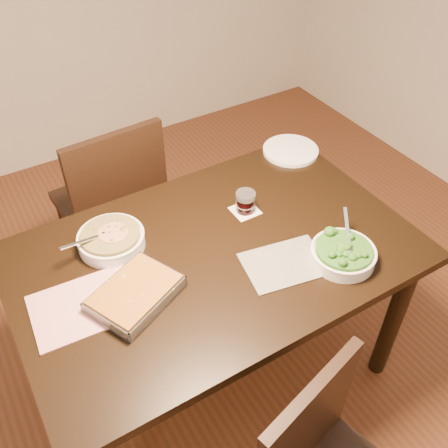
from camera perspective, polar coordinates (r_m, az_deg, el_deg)
name	(u,v)px	position (r m, az deg, el deg)	size (l,w,h in m)	color
ground	(217,367)	(2.35, -0.79, -16.06)	(4.00, 4.00, 0.00)	#4E2D16
table	(215,269)	(1.83, -0.98, -5.16)	(1.40, 0.90, 0.75)	black
magazine_a	(85,306)	(1.65, -15.60, -8.97)	(0.33, 0.24, 0.01)	#B03244
magazine_b	(285,264)	(1.73, 6.97, -4.52)	(0.28, 0.20, 0.00)	#222128
coaster	(245,211)	(1.92, 2.42, 1.54)	(0.10, 0.10, 0.00)	white
stew_bowl	(111,239)	(1.80, -12.77, -1.67)	(0.26, 0.24, 0.09)	white
broccoli_bowl	(343,254)	(1.75, 13.46, -3.31)	(0.23, 0.24, 0.09)	white
baking_dish	(135,294)	(1.62, -10.10, -7.86)	(0.33, 0.30, 0.05)	silver
wine_tumbler	(245,202)	(1.89, 2.46, 2.58)	(0.07, 0.07, 0.08)	black
dinner_plate	(291,151)	(2.26, 7.62, 8.32)	(0.25, 0.25, 0.02)	white
chair_far	(114,200)	(2.38, -12.50, 2.71)	(0.47, 0.47, 0.94)	black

